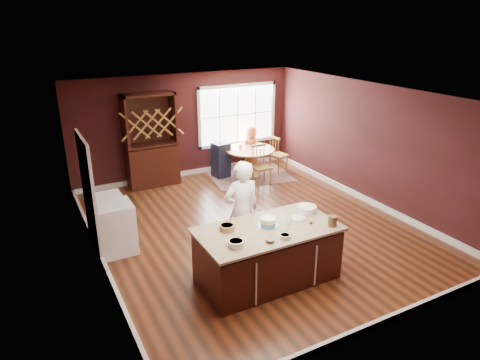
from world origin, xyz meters
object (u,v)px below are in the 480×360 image
baker (242,211)px  high_chair (221,159)px  hutch (151,140)px  washer (115,228)px  kitchen_island (267,255)px  dining_table (250,157)px  seated_woman (251,148)px  toddler (218,147)px  chair_east (279,153)px  layer_cake (268,222)px  chair_north (247,148)px  dryer (108,216)px  chair_south (262,166)px

baker → high_chair: 4.18m
high_chair → hutch: 1.91m
washer → baker: bearing=-32.7°
kitchen_island → dining_table: (2.12, 4.39, 0.10)m
hutch → seated_woman: bearing=-2.2°
toddler → baker: bearing=-109.7°
chair_east → toddler: (-1.63, 0.42, 0.29)m
layer_cake → chair_east: layer_cake is taller
kitchen_island → hutch: (-0.35, 4.97, 0.72)m
chair_north → washer: 5.48m
layer_cake → dryer: (-2.00, 2.59, -0.56)m
baker → dryer: (-1.91, 1.87, -0.47)m
seated_woman → high_chair: 1.03m
dining_table → baker: baker is taller
seated_woman → chair_south: bearing=59.7°
toddler → dryer: bearing=-148.1°
seated_woman → high_chair: bearing=-3.8°
kitchen_island → hutch: size_ratio=0.96×
kitchen_island → dryer: 3.30m
chair_south → hutch: 2.82m
kitchen_island → chair_east: size_ratio=2.16×
layer_cake → washer: size_ratio=0.36×
layer_cake → high_chair: layer_cake is taller
kitchen_island → chair_north: bearing=64.4°
chair_south → washer: bearing=-155.4°
dining_table → seated_woman: bearing=57.2°
layer_cake → high_chair: 4.84m
chair_east → washer: 5.46m
chair_south → chair_north: 1.64m
high_chair → hutch: size_ratio=0.42×
chair_south → kitchen_island: bearing=-116.8°
layer_cake → washer: 2.84m
dining_table → chair_north: chair_north is taller
baker → chair_east: bearing=-127.6°
kitchen_island → layer_cake: bearing=58.4°
kitchen_island → seated_woman: size_ratio=1.81×
chair_north → layer_cake: bearing=57.4°
baker → layer_cake: 0.74m
kitchen_island → chair_north: chair_north is taller
chair_east → seated_woman: size_ratio=0.84×
chair_east → high_chair: (-1.58, 0.37, -0.03)m
chair_south → high_chair: size_ratio=1.07×
kitchen_island → chair_south: chair_south is taller
seated_woman → hutch: size_ratio=0.53×
layer_cake → baker: bearing=96.9°
baker → chair_south: (2.10, 2.84, -0.38)m
baker → toddler: 4.18m
chair_east → washer: (-4.95, -2.29, -0.05)m
baker → dryer: bearing=-41.1°
dryer → dining_table: bearing=22.9°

